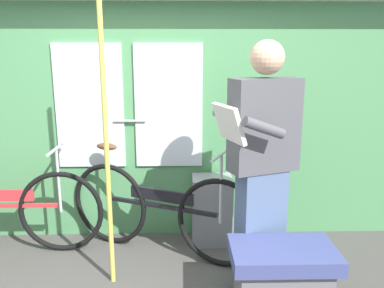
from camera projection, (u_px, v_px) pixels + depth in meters
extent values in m
cube|color=#4C8C56|center=(153.00, 124.00, 3.66)|extent=(4.55, 0.08, 2.12)
cube|color=silver|center=(90.00, 107.00, 3.56)|extent=(0.60, 0.02, 1.10)
cube|color=silver|center=(169.00, 106.00, 3.58)|extent=(0.60, 0.02, 1.10)
cylinder|color=#B2B2B7|center=(130.00, 121.00, 3.58)|extent=(0.28, 0.02, 0.02)
torus|color=black|center=(61.00, 212.00, 3.46)|extent=(0.73, 0.05, 0.73)
cube|color=red|center=(3.00, 206.00, 3.43)|extent=(0.94, 0.03, 0.03)
cube|color=red|center=(1.00, 195.00, 3.41)|extent=(0.54, 0.03, 0.10)
cylinder|color=#B7B7BC|center=(59.00, 181.00, 3.39)|extent=(0.02, 0.02, 0.56)
cylinder|color=#B7B7BC|center=(56.00, 149.00, 3.33)|extent=(0.03, 0.44, 0.02)
torus|color=black|center=(220.00, 223.00, 3.21)|extent=(0.70, 0.35, 0.75)
torus|color=black|center=(110.00, 204.00, 3.61)|extent=(0.70, 0.35, 0.75)
cube|color=black|center=(162.00, 206.00, 3.40)|extent=(0.92, 0.44, 0.03)
cube|color=black|center=(161.00, 195.00, 3.37)|extent=(0.54, 0.26, 0.10)
cylinder|color=#B7B7BC|center=(108.00, 176.00, 3.55)|extent=(0.02, 0.02, 0.53)
ellipsoid|color=brown|center=(107.00, 147.00, 3.48)|extent=(0.22, 0.16, 0.06)
cylinder|color=#B7B7BC|center=(221.00, 189.00, 3.15)|extent=(0.02, 0.02, 0.57)
cylinder|color=#B7B7BC|center=(222.00, 154.00, 3.08)|extent=(0.20, 0.41, 0.02)
cube|color=slate|center=(260.00, 226.00, 3.00)|extent=(0.39, 0.29, 0.88)
cube|color=#4C4C51|center=(264.00, 125.00, 2.82)|extent=(0.53, 0.36, 0.66)
sphere|color=tan|center=(267.00, 57.00, 2.71)|extent=(0.24, 0.24, 0.24)
cube|color=silver|center=(229.00, 123.00, 2.72)|extent=(0.22, 0.36, 0.26)
cylinder|color=#4C4C51|center=(264.00, 128.00, 2.56)|extent=(0.31, 0.17, 0.17)
cylinder|color=#4C4C51|center=(232.00, 117.00, 2.97)|extent=(0.31, 0.17, 0.17)
cube|color=gray|center=(212.00, 210.00, 3.63)|extent=(0.35, 0.28, 0.62)
cylinder|color=#C6C14C|center=(106.00, 146.00, 2.83)|extent=(0.04, 0.04, 2.12)
cube|color=#3D477F|center=(283.00, 254.00, 2.67)|extent=(0.70, 0.44, 0.10)
cube|color=slate|center=(281.00, 285.00, 2.72)|extent=(0.60, 0.36, 0.35)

